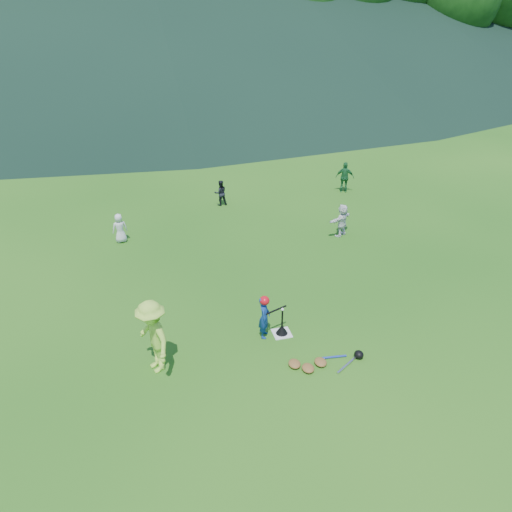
{
  "coord_description": "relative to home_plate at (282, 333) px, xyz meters",
  "views": [
    {
      "loc": [
        -3.23,
        -9.51,
        7.75
      ],
      "look_at": [
        0.0,
        2.5,
        0.9
      ],
      "focal_mm": 35.0,
      "sensor_mm": 36.0,
      "label": 1
    }
  ],
  "objects": [
    {
      "name": "ground",
      "position": [
        0.0,
        0.0,
        -0.01
      ],
      "size": [
        120.0,
        120.0,
        0.0
      ],
      "primitive_type": "plane",
      "color": "#1A5513",
      "rests_on": "ground"
    },
    {
      "name": "home_plate",
      "position": [
        0.0,
        0.0,
        0.0
      ],
      "size": [
        0.45,
        0.45,
        0.02
      ],
      "primitive_type": "cube",
      "color": "silver",
      "rests_on": "ground"
    },
    {
      "name": "baseball",
      "position": [
        0.0,
        0.0,
        0.73
      ],
      "size": [
        0.08,
        0.08,
        0.08
      ],
      "primitive_type": "sphere",
      "color": "white",
      "rests_on": "batting_tee"
    },
    {
      "name": "batter_child",
      "position": [
        -0.45,
        0.04,
        0.56
      ],
      "size": [
        0.41,
        0.49,
        1.13
      ],
      "primitive_type": "imported",
      "rotation": [
        0.0,
        0.0,
        1.18
      ],
      "color": "navy",
      "rests_on": "ground"
    },
    {
      "name": "adult_coach",
      "position": [
        -3.15,
        -0.48,
        0.89
      ],
      "size": [
        1.03,
        1.33,
        1.81
      ],
      "primitive_type": "imported",
      "rotation": [
        0.0,
        0.0,
        -1.22
      ],
      "color": "#AEE844",
      "rests_on": "ground"
    },
    {
      "name": "fielder_a",
      "position": [
        -3.73,
        6.25,
        0.5
      ],
      "size": [
        0.54,
        0.4,
        1.01
      ],
      "primitive_type": "imported",
      "rotation": [
        0.0,
        0.0,
        3.31
      ],
      "color": "silver",
      "rests_on": "ground"
    },
    {
      "name": "fielder_b",
      "position": [
        0.17,
        8.5,
        0.5
      ],
      "size": [
        0.52,
        0.42,
        1.02
      ],
      "primitive_type": "imported",
      "rotation": [
        0.0,
        0.0,
        3.2
      ],
      "color": "black",
      "rests_on": "ground"
    },
    {
      "name": "fielder_c",
      "position": [
        5.44,
        8.55,
        0.63
      ],
      "size": [
        0.81,
        0.59,
        1.28
      ],
      "primitive_type": "imported",
      "rotation": [
        0.0,
        0.0,
        2.72
      ],
      "color": "#1F6933",
      "rests_on": "ground"
    },
    {
      "name": "fielder_d",
      "position": [
        3.67,
        4.77,
        0.57
      ],
      "size": [
        1.09,
        0.83,
        1.15
      ],
      "primitive_type": "imported",
      "rotation": [
        0.0,
        0.0,
        3.67
      ],
      "color": "white",
      "rests_on": "ground"
    },
    {
      "name": "batting_tee",
      "position": [
        0.0,
        0.0,
        0.12
      ],
      "size": [
        0.3,
        0.3,
        0.68
      ],
      "color": "black",
      "rests_on": "home_plate"
    },
    {
      "name": "batter_gear",
      "position": [
        -0.43,
        0.04,
        1.02
      ],
      "size": [
        0.72,
        0.28,
        0.49
      ],
      "color": "red",
      "rests_on": "ground"
    },
    {
      "name": "equipment_pile",
      "position": [
        0.52,
        -1.33,
        0.06
      ],
      "size": [
        1.8,
        0.7,
        0.19
      ],
      "color": "olive",
      "rests_on": "ground"
    },
    {
      "name": "outfield_fence",
      "position": [
        0.0,
        28.0,
        0.69
      ],
      "size": [
        70.07,
        0.08,
        1.33
      ],
      "color": "gray",
      "rests_on": "ground"
    }
  ]
}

